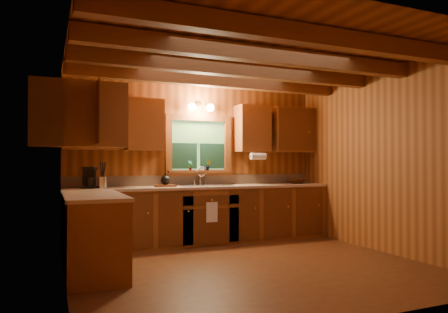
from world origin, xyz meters
TOP-DOWN VIEW (x-y plane):
  - room at (0.00, 0.00)m, footprint 4.20×4.20m
  - ceiling_beams at (0.00, 0.00)m, footprint 4.20×2.54m
  - base_cabinets at (-0.49, 1.28)m, footprint 4.20×2.22m
  - countertop at (-0.48, 1.29)m, footprint 4.20×2.24m
  - backsplash at (0.00, 1.89)m, footprint 4.20×0.02m
  - dishwasher_panel at (-1.47, 0.68)m, footprint 0.02×0.60m
  - upper_cabinets at (-0.56, 1.42)m, footprint 4.19×1.77m
  - window at (0.00, 1.87)m, footprint 1.12×0.08m
  - window_sill at (0.00, 1.82)m, footprint 1.06×0.14m
  - wall_sconce at (0.00, 1.75)m, footprint 0.45×0.21m
  - paper_towel_roll at (0.92, 1.53)m, footprint 0.27×0.11m
  - dish_towel at (0.00, 1.26)m, footprint 0.18×0.01m
  - sink at (0.00, 1.60)m, footprint 0.82×0.48m
  - coffee_maker at (-1.72, 1.65)m, footprint 0.17×0.22m
  - utensil_crock at (-1.56, 1.56)m, footprint 0.13×0.13m
  - cutting_board at (-0.63, 1.60)m, footprint 0.31×0.22m
  - teakettle at (-0.63, 1.60)m, footprint 0.14×0.14m
  - wicker_basket at (1.75, 1.67)m, footprint 0.36×0.36m
  - potted_plant_left at (-0.17, 1.80)m, footprint 0.09×0.07m
  - potted_plant_right at (0.13, 1.79)m, footprint 0.10×0.08m

SIDE VIEW (x-z plane):
  - base_cabinets at x=-0.49m, z-range 0.00..0.86m
  - dishwasher_panel at x=-1.47m, z-range 0.03..0.83m
  - dish_towel at x=0.00m, z-range 0.37..0.67m
  - sink at x=0.00m, z-range 0.64..1.07m
  - countertop at x=-0.48m, z-range 0.86..0.90m
  - cutting_board at x=-0.63m, z-range 0.90..0.93m
  - wicker_basket at x=1.75m, z-range 0.90..0.98m
  - backsplash at x=0.00m, z-range 0.90..1.06m
  - utensil_crock at x=-1.56m, z-range 0.81..1.18m
  - teakettle at x=-0.63m, z-range 0.91..1.09m
  - coffee_maker at x=-1.72m, z-range 0.90..1.21m
  - window_sill at x=0.00m, z-range 1.10..1.14m
  - potted_plant_right at x=0.13m, z-range 1.14..1.30m
  - potted_plant_left at x=-0.17m, z-range 1.14..1.30m
  - room at x=0.00m, z-range -0.80..3.40m
  - paper_towel_roll at x=0.92m, z-range 1.31..1.42m
  - window at x=0.00m, z-range 1.03..2.03m
  - upper_cabinets at x=-0.56m, z-range 1.45..2.23m
  - wall_sconce at x=0.00m, z-range 2.08..2.25m
  - ceiling_beams at x=0.00m, z-range 2.40..2.58m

